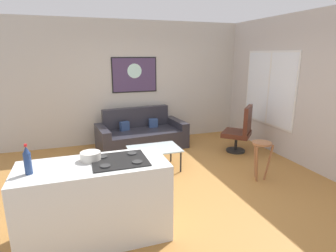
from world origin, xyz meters
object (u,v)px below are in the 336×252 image
object	(u,v)px
armchair	(241,130)
mixing_bowl	(91,156)
coffee_table	(154,150)
couch	(141,135)
bar_stool	(261,151)
wall_painting	(134,75)
soda_bottle	(27,161)

from	to	relation	value
armchair	mixing_bowl	bearing A→B (deg)	-150.02
coffee_table	couch	bearing A→B (deg)	87.03
coffee_table	armchair	world-z (taller)	armchair
armchair	couch	bearing A→B (deg)	152.41
couch	armchair	bearing A→B (deg)	-27.59
armchair	mixing_bowl	world-z (taller)	armchair
bar_stool	wall_painting	size ratio (longest dim) A/B	0.63
soda_bottle	mixing_bowl	bearing A→B (deg)	16.26
bar_stool	soda_bottle	xyz separation A→B (m)	(-3.32, -0.73, 0.54)
couch	mixing_bowl	bearing A→B (deg)	-113.62
soda_bottle	coffee_table	bearing A→B (deg)	43.97
couch	bar_stool	size ratio (longest dim) A/B	3.04
couch	armchair	xyz separation A→B (m)	(1.93, -1.01, 0.21)
coffee_table	armchair	distance (m)	2.02
coffee_table	mixing_bowl	bearing A→B (deg)	-127.37
couch	mixing_bowl	size ratio (longest dim) A/B	8.95
mixing_bowl	armchair	bearing A→B (deg)	29.98
coffee_table	soda_bottle	distance (m)	2.55
couch	coffee_table	distance (m)	1.31
soda_bottle	armchair	bearing A→B (deg)	27.99
coffee_table	bar_stool	world-z (taller)	bar_stool
couch	armchair	world-z (taller)	armchair
mixing_bowl	soda_bottle	bearing A→B (deg)	-163.74
mixing_bowl	wall_painting	xyz separation A→B (m)	(1.24, 3.37, 0.63)
armchair	mixing_bowl	xyz separation A→B (m)	(-3.17, -1.83, 0.46)
soda_bottle	wall_painting	size ratio (longest dim) A/B	0.30
bar_stool	wall_painting	bearing A→B (deg)	117.62
coffee_table	wall_painting	size ratio (longest dim) A/B	0.87
coffee_table	soda_bottle	xyz separation A→B (m)	(-1.77, -1.71, 0.67)
soda_bottle	couch	bearing A→B (deg)	58.56
bar_stool	soda_bottle	size ratio (longest dim) A/B	2.13
couch	bar_stool	bearing A→B (deg)	-57.03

